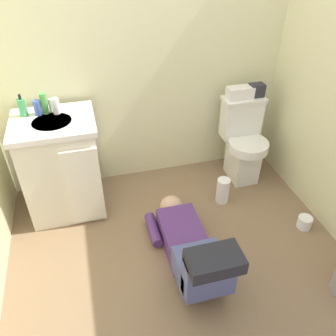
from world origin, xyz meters
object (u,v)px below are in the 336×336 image
Objects in this scene: soap_dispenser at (22,107)px; tissue_box at (240,93)px; toilet at (243,141)px; faucet at (50,105)px; bottle_blue at (37,108)px; paper_towel_roll at (223,191)px; toiletry_bag at (256,90)px; bottle_green at (44,103)px; bottle_white at (56,106)px; vanity_cabinet at (62,166)px; person_plumber at (191,248)px; toilet_paper_roll at (304,222)px.

tissue_box is at bearing 0.26° from soap_dispenser.
faucet reaches higher than toilet.
bottle_blue is at bearing -162.17° from faucet.
tissue_box is at bearing 58.12° from paper_towel_roll.
faucet is at bearing 179.58° from toiletry_bag.
bottle_green is 0.08m from bottle_white.
soap_dispenser is (-1.71, -0.01, 0.09)m from tissue_box.
soap_dispenser is at bearing 146.90° from vanity_cabinet.
person_plumber reaches higher than paper_towel_roll.
toilet is 6.05× the size of toiletry_bag.
toilet is 7.50× the size of faucet.
toiletry_bag is 0.54× the size of paper_towel_roll.
bottle_green is 1.58m from paper_towel_roll.
bottle_green is (-0.04, 0.13, 0.48)m from vanity_cabinet.
tissue_box is 0.15m from toiletry_bag.
toilet is 6.76× the size of bottle_blue.
paper_towel_roll reaches higher than toilet_paper_roll.
faucet is at bearing 17.83° from bottle_blue.
paper_towel_roll is 2.09× the size of toilet_paper_roll.
vanity_cabinet is at bearing 132.84° from person_plumber.
person_plumber is at bearing -49.66° from bottle_green.
paper_towel_roll is at bearing -16.16° from bottle_blue.
bottle_white is at bearing 154.22° from toilet_paper_roll.
bottle_white reaches higher than toiletry_bag.
bottle_white reaches higher than vanity_cabinet.
bottle_blue is at bearing 177.44° from toilet.
vanity_cabinet is at bearing -51.88° from bottle_blue.
vanity_cabinet is 3.73× the size of tissue_box.
toiletry_bag is 1.16m from toilet_paper_roll.
vanity_cabinet is 0.50m from bottle_green.
toilet_paper_roll is (0.10, -0.87, -0.76)m from toiletry_bag.
tissue_box is 1.62m from bottle_blue.
toiletry_bag is at bearing 4.58° from vanity_cabinet.
bottle_green is at bearing 162.88° from paper_towel_roll.
person_plumber is at bearing -44.84° from soap_dispenser.
faucet is at bearing 128.48° from person_plumber.
person_plumber is 4.64× the size of paper_towel_roll.
bottle_green reaches higher than paper_towel_roll.
toiletry_bag is at bearing 45.35° from paper_towel_roll.
soap_dispenser is 1.70m from paper_towel_roll.
tissue_box is 1.33× the size of soap_dispenser.
bottle_white reaches higher than person_plumber.
toilet is at bearing -3.75° from faucet.
vanity_cabinet is 1.57m from tissue_box.
faucet is 0.64× the size of bottle_green.
toilet is 0.44m from tissue_box.
vanity_cabinet is 7.40× the size of bottle_blue.
bottle_green is (-0.83, 0.98, 0.72)m from person_plumber.
bottle_green is (0.05, 0.01, 0.02)m from bottle_blue.
tissue_box is (-0.05, 0.09, 0.43)m from toilet.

